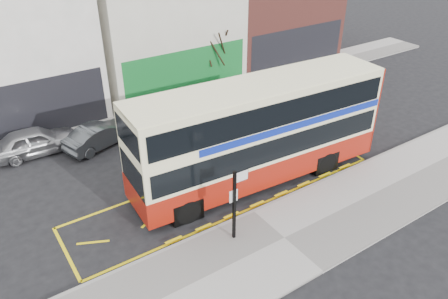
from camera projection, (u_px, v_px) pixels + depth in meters
ground at (248, 209)px, 18.01m from camera, size 120.00×120.00×0.00m
pavement at (284, 239)px, 16.33m from camera, size 40.00×4.00×0.15m
kerb at (253, 212)px, 17.70m from camera, size 40.00×0.15×0.15m
far_pavement at (137, 111)px, 25.85m from camera, size 50.00×3.00×0.15m
road_markings at (226, 190)px, 19.15m from camera, size 14.00×3.40×0.01m
terrace_left at (2, 21)px, 23.40m from camera, size 8.00×8.01×11.80m
terrace_green_shop at (154, 5)px, 27.84m from camera, size 9.00×8.01×11.30m
double_decker_bus at (259, 131)px, 18.75m from camera, size 11.65×3.34×4.60m
bus_stop_post at (236, 198)px, 15.45m from camera, size 0.73×0.13×2.94m
car_silver at (35, 141)px, 21.50m from camera, size 4.16×1.79×1.40m
car_grey at (100, 135)px, 22.20m from camera, size 3.98×2.42×1.24m
car_white at (238, 89)px, 27.41m from camera, size 4.30×1.94×1.22m
street_tree_right at (214, 38)px, 27.16m from camera, size 2.36×2.36×5.11m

